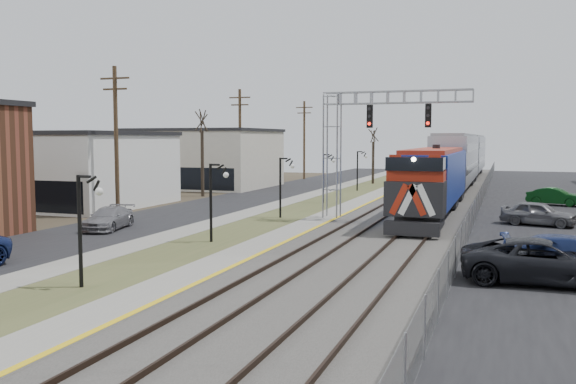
% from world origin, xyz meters
% --- Properties ---
extents(street_west, '(7.00, 120.00, 0.04)m').
position_xyz_m(street_west, '(-11.50, 35.00, 0.02)').
color(street_west, black).
rests_on(street_west, ground).
extents(sidewalk, '(2.00, 120.00, 0.08)m').
position_xyz_m(sidewalk, '(-7.00, 35.00, 0.04)').
color(sidewalk, gray).
rests_on(sidewalk, ground).
extents(grass_median, '(4.00, 120.00, 0.06)m').
position_xyz_m(grass_median, '(-4.00, 35.00, 0.03)').
color(grass_median, '#47502A').
rests_on(grass_median, ground).
extents(platform, '(2.00, 120.00, 0.24)m').
position_xyz_m(platform, '(-1.00, 35.00, 0.12)').
color(platform, gray).
rests_on(platform, ground).
extents(ballast_bed, '(8.00, 120.00, 0.20)m').
position_xyz_m(ballast_bed, '(4.00, 35.00, 0.10)').
color(ballast_bed, '#595651').
rests_on(ballast_bed, ground).
extents(platform_edge, '(0.24, 120.00, 0.01)m').
position_xyz_m(platform_edge, '(-0.12, 35.00, 0.24)').
color(platform_edge, gold).
rests_on(platform_edge, platform).
extents(track_near, '(1.58, 120.00, 0.15)m').
position_xyz_m(track_near, '(2.00, 35.00, 0.28)').
color(track_near, '#2D2119').
rests_on(track_near, ballast_bed).
extents(track_far, '(1.58, 120.00, 0.15)m').
position_xyz_m(track_far, '(5.50, 35.00, 0.28)').
color(track_far, '#2D2119').
rests_on(track_far, ballast_bed).
extents(train, '(3.00, 63.05, 5.33)m').
position_xyz_m(train, '(5.50, 54.47, 2.88)').
color(train, navy).
rests_on(train, ground).
extents(signal_gantry, '(9.00, 1.07, 8.15)m').
position_xyz_m(signal_gantry, '(1.22, 27.99, 5.59)').
color(signal_gantry, gray).
rests_on(signal_gantry, ground).
extents(lampposts, '(0.14, 62.14, 4.00)m').
position_xyz_m(lampposts, '(-4.00, 18.29, 2.00)').
color(lampposts, black).
rests_on(lampposts, ground).
extents(utility_poles, '(0.28, 80.28, 10.00)m').
position_xyz_m(utility_poles, '(-14.50, 25.00, 5.00)').
color(utility_poles, '#4C3823').
rests_on(utility_poles, ground).
extents(fence, '(0.04, 120.00, 1.60)m').
position_xyz_m(fence, '(8.20, 35.00, 0.80)').
color(fence, gray).
rests_on(fence, ground).
extents(buildings_west, '(14.00, 67.00, 7.00)m').
position_xyz_m(buildings_west, '(-21.00, 24.21, 3.01)').
color(buildings_west, beige).
rests_on(buildings_west, ground).
extents(bare_trees, '(12.30, 42.30, 5.95)m').
position_xyz_m(bare_trees, '(-12.66, 38.91, 2.70)').
color(bare_trees, '#382D23').
rests_on(bare_trees, ground).
extents(car_lot_c, '(5.85, 2.85, 1.60)m').
position_xyz_m(car_lot_c, '(11.28, 14.14, 0.80)').
color(car_lot_c, black).
rests_on(car_lot_c, ground).
extents(car_lot_d, '(5.48, 2.63, 1.54)m').
position_xyz_m(car_lot_d, '(12.45, 15.75, 0.77)').
color(car_lot_d, navy).
rests_on(car_lot_d, ground).
extents(car_lot_e, '(4.56, 2.63, 1.46)m').
position_xyz_m(car_lot_e, '(11.83, 29.97, 0.73)').
color(car_lot_e, slate).
rests_on(car_lot_e, ground).
extents(car_lot_f, '(4.39, 2.53, 1.37)m').
position_xyz_m(car_lot_f, '(13.62, 42.37, 0.68)').
color(car_lot_f, '#0D4114').
rests_on(car_lot_f, ground).
extents(car_street_b, '(2.71, 4.68, 1.28)m').
position_xyz_m(car_street_b, '(-11.55, 19.95, 0.64)').
color(car_street_b, slate).
rests_on(car_street_b, ground).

